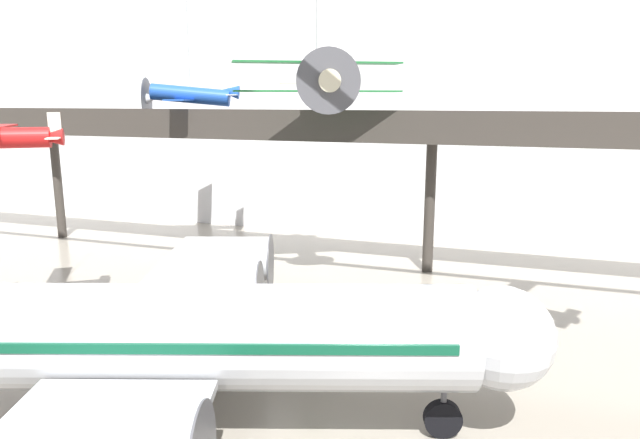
# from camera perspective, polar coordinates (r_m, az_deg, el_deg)

# --- Properties ---
(hangar_back_wall) EXTENTS (140.00, 3.00, 24.92)m
(hangar_back_wall) POSITION_cam_1_polar(r_m,az_deg,el_deg) (47.36, 13.01, 13.09)
(hangar_back_wall) COLOR white
(hangar_back_wall) RESTS_ON ground
(mezzanine_walkway) EXTENTS (110.00, 3.20, 10.62)m
(mezzanine_walkway) POSITION_cam_1_polar(r_m,az_deg,el_deg) (36.41, 10.97, 8.05)
(mezzanine_walkway) COLOR #38332D
(mezzanine_walkway) RESTS_ON ground
(airliner_silver_main) EXTENTS (28.44, 33.11, 10.25)m
(airliner_silver_main) POSITION_cam_1_polar(r_m,az_deg,el_deg) (20.39, -19.56, -11.07)
(airliner_silver_main) COLOR #B7BABF
(airliner_silver_main) RESTS_ON ground
(suspended_plane_blue_trainer) EXTENTS (7.23, 8.43, 10.59)m
(suspended_plane_blue_trainer) POSITION_cam_1_polar(r_m,az_deg,el_deg) (42.97, -12.81, 12.01)
(suspended_plane_blue_trainer) COLOR #1E4CAD
(suspended_plane_green_biplane) EXTENTS (9.32, 8.33, 9.93)m
(suspended_plane_green_biplane) POSITION_cam_1_polar(r_m,az_deg,el_deg) (34.30, -0.34, 13.68)
(suspended_plane_green_biplane) COLOR #1E6B33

